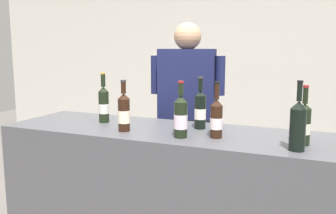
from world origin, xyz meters
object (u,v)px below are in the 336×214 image
(wine_bottle_2, at_px, (124,112))
(wine_bottle_3, at_px, (304,124))
(wine_bottle_5, at_px, (216,118))
(wine_bottle_0, at_px, (104,104))
(wine_bottle_6, at_px, (200,110))
(wine_bottle_1, at_px, (181,117))
(person_server, at_px, (187,127))
(wine_glass, at_px, (180,112))
(wine_bottle_4, at_px, (298,125))

(wine_bottle_2, bearing_deg, wine_bottle_3, 4.84)
(wine_bottle_5, bearing_deg, wine_bottle_0, 171.32)
(wine_bottle_0, bearing_deg, wine_bottle_6, 5.68)
(wine_bottle_1, distance_m, person_server, 0.89)
(wine_bottle_3, distance_m, person_server, 1.20)
(wine_bottle_0, height_order, wine_glass, wine_bottle_0)
(wine_bottle_1, distance_m, wine_bottle_3, 0.68)
(wine_bottle_1, height_order, wine_bottle_5, wine_bottle_1)
(wine_bottle_4, bearing_deg, wine_bottle_2, 177.49)
(wine_bottle_0, distance_m, wine_bottle_1, 0.69)
(wine_bottle_6, bearing_deg, wine_bottle_3, -14.76)
(wine_bottle_2, height_order, wine_bottle_3, same)
(wine_bottle_0, bearing_deg, wine_bottle_2, -35.00)
(wine_bottle_1, distance_m, wine_bottle_5, 0.21)
(wine_bottle_3, relative_size, wine_bottle_6, 0.96)
(wine_bottle_0, bearing_deg, person_server, 56.60)
(wine_bottle_5, height_order, person_server, person_server)
(wine_bottle_2, bearing_deg, wine_bottle_5, 5.86)
(wine_bottle_4, bearing_deg, wine_bottle_6, 153.81)
(wine_bottle_0, distance_m, wine_glass, 0.62)
(wine_bottle_0, distance_m, wine_bottle_4, 1.34)
(wine_bottle_2, height_order, person_server, person_server)
(wine_bottle_0, height_order, wine_bottle_6, wine_bottle_0)
(wine_bottle_0, height_order, wine_bottle_5, wine_bottle_0)
(wine_bottle_1, relative_size, wine_bottle_3, 1.02)
(wine_bottle_0, bearing_deg, wine_bottle_4, -10.21)
(wine_bottle_2, distance_m, wine_glass, 0.36)
(wine_bottle_2, xyz_separation_m, wine_bottle_5, (0.59, 0.06, -0.01))
(wine_bottle_6, bearing_deg, wine_glass, -118.31)
(wine_bottle_0, xyz_separation_m, wine_glass, (0.61, -0.08, -0.00))
(wine_bottle_1, relative_size, wine_bottle_2, 1.03)
(wine_bottle_4, relative_size, wine_bottle_6, 1.06)
(wine_glass, height_order, person_server, person_server)
(wine_bottle_0, height_order, wine_bottle_4, wine_bottle_4)
(wine_bottle_6, relative_size, wine_glass, 1.86)
(wine_bottle_5, bearing_deg, wine_bottle_2, -174.14)
(wine_bottle_1, height_order, wine_glass, wine_bottle_1)
(wine_bottle_3, xyz_separation_m, wine_glass, (-0.73, 0.02, 0.01))
(wine_bottle_1, bearing_deg, wine_bottle_0, 162.79)
(wine_bottle_3, bearing_deg, person_server, 142.67)
(wine_bottle_4, height_order, person_server, person_server)
(wine_bottle_3, relative_size, wine_glass, 1.78)
(wine_bottle_0, height_order, wine_bottle_2, wine_bottle_0)
(wine_bottle_2, relative_size, wine_bottle_4, 0.90)
(wine_bottle_1, relative_size, wine_bottle_5, 1.01)
(wine_bottle_0, relative_size, wine_bottle_1, 1.06)
(wine_bottle_1, bearing_deg, wine_bottle_2, 177.92)
(wine_bottle_1, bearing_deg, wine_bottle_5, 20.81)
(wine_bottle_1, xyz_separation_m, wine_bottle_6, (0.03, 0.27, 0.00))
(wine_bottle_1, xyz_separation_m, wine_bottle_3, (0.68, 0.10, -0.01))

